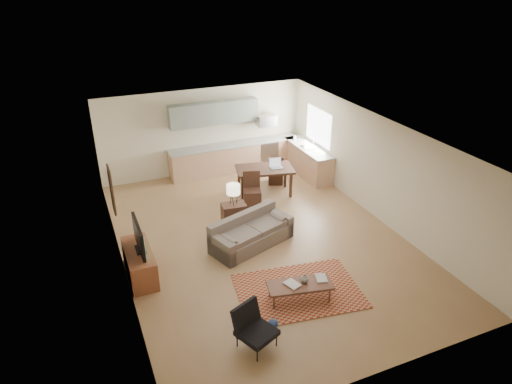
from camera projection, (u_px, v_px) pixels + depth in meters
name	position (u px, v px, depth m)	size (l,w,h in m)	color
room	(261.00, 190.00, 10.54)	(9.00, 9.00, 9.00)	olive
kitchen_counter_back	(235.00, 157.00, 14.70)	(4.26, 0.64, 0.92)	tan
kitchen_counter_right	(308.00, 161.00, 14.43)	(0.64, 2.26, 0.92)	tan
kitchen_range	(266.00, 152.00, 15.09)	(0.62, 0.62, 0.90)	#A5A8AD
kitchen_microwave	(266.00, 120.00, 14.61)	(0.62, 0.40, 0.35)	#A5A8AD
upper_cabinets	(214.00, 113.00, 13.95)	(2.80, 0.34, 0.70)	gray
window_right	(318.00, 126.00, 14.05)	(0.02, 1.40, 1.05)	white
wall_art_left	(112.00, 190.00, 10.07)	(0.06, 0.42, 1.10)	olive
triptych	(200.00, 120.00, 14.01)	(1.70, 0.04, 0.50)	#F2E2BE
rug	(298.00, 291.00, 9.35)	(2.49, 1.72, 0.02)	maroon
sofa	(252.00, 232.00, 10.76)	(2.11, 0.92, 0.73)	#66584E
coffee_table	(300.00, 292.00, 9.04)	(1.29, 0.51, 0.39)	#532E20
book_a	(288.00, 287.00, 8.86)	(0.32, 0.37, 0.03)	maroon
book_b	(316.00, 278.00, 9.10)	(0.29, 0.35, 0.02)	navy
vase	(304.00, 278.00, 8.97)	(0.20, 0.20, 0.18)	black
armchair	(257.00, 329.00, 7.83)	(0.68, 0.68, 0.78)	black
tv_credenza	(140.00, 263.00, 9.69)	(0.54, 1.40, 0.65)	brown
tv	(139.00, 237.00, 9.42)	(0.11, 1.08, 0.65)	black
console_table	(234.00, 216.00, 11.45)	(0.59, 0.40, 0.69)	#341E15
table_lamp	(233.00, 194.00, 11.17)	(0.34, 0.34, 0.55)	beige
dining_table	(265.00, 181.00, 13.18)	(1.61, 0.92, 0.82)	#341E15
dining_chair_near	(252.00, 190.00, 12.45)	(0.47, 0.49, 0.98)	#341E15
dining_chair_far	(276.00, 169.00, 13.85)	(0.43, 0.46, 0.91)	#341E15
laptop	(277.00, 164.00, 12.97)	(0.34, 0.26, 0.26)	#A5A8AD
soap_bottle	(295.00, 137.00, 14.78)	(0.09, 0.09, 0.19)	#F2E2BE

